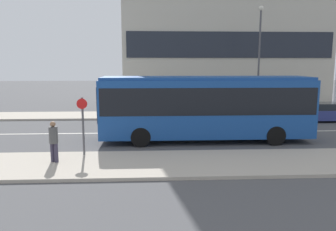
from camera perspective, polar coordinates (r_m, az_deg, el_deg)
name	(u,v)px	position (r m, az deg, el deg)	size (l,w,h in m)	color
ground_plane	(147,133)	(19.18, -3.70, -3.01)	(120.00, 120.00, 0.00)	#4F4F51
sidewalk_near	(145,164)	(13.11, -4.08, -8.42)	(44.00, 3.50, 0.13)	#B2A899
sidewalk_far	(148,115)	(25.32, -3.51, 0.07)	(44.00, 3.50, 0.13)	#B2A899
lane_centerline	(147,133)	(19.18, -3.70, -3.00)	(41.80, 0.16, 0.01)	silver
city_bus	(205,104)	(17.00, 6.52, 1.96)	(10.75, 2.58, 3.34)	#194793
parked_car_0	(321,112)	(25.31, 25.15, 0.49)	(4.66, 1.72, 1.29)	navy
pedestrian_near_stop	(54,139)	(13.65, -19.30, -3.91)	(0.34, 0.34, 1.63)	#383347
bus_stop_sign	(83,121)	(14.28, -14.61, -0.97)	(0.44, 0.12, 2.47)	#4C4C51
street_lamp	(259,51)	(25.59, 15.62, 10.79)	(0.36, 0.36, 8.02)	#4C4C51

